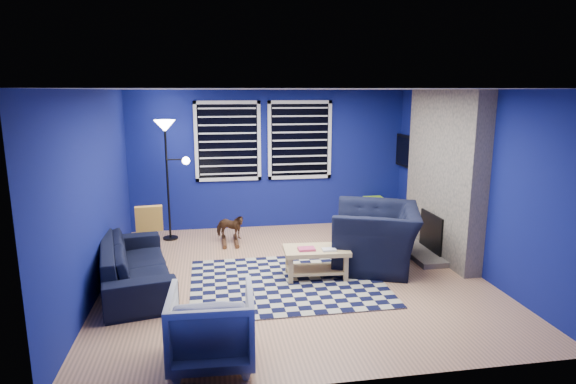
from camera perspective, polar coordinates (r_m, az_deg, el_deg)
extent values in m
plane|color=tan|center=(6.69, 0.69, -9.85)|extent=(5.00, 5.00, 0.00)
plane|color=white|center=(6.21, 0.75, 12.10)|extent=(5.00, 5.00, 0.00)
plane|color=navy|center=(8.77, -2.18, 3.85)|extent=(5.00, 0.00, 5.00)
plane|color=navy|center=(6.39, -21.93, -0.06)|extent=(0.00, 5.00, 5.00)
plane|color=navy|center=(7.20, 20.70, 1.31)|extent=(0.00, 5.00, 5.00)
cube|color=gray|center=(7.57, 17.97, 1.98)|extent=(0.26, 2.00, 2.50)
cube|color=black|center=(7.71, 16.62, -4.64)|extent=(0.04, 0.70, 0.60)
cube|color=gray|center=(7.74, 15.61, -6.91)|extent=(0.50, 1.20, 0.08)
cube|color=black|center=(8.64, -7.15, 5.99)|extent=(1.05, 0.02, 1.30)
cube|color=white|center=(8.59, -7.26, 10.50)|extent=(1.17, 0.05, 0.06)
cube|color=white|center=(8.73, -7.03, 1.54)|extent=(1.17, 0.05, 0.06)
cube|color=black|center=(8.79, 1.39, 6.18)|extent=(1.05, 0.02, 1.30)
cube|color=white|center=(8.74, 1.43, 10.61)|extent=(1.17, 0.05, 0.06)
cube|color=white|center=(8.88, 1.38, 1.80)|extent=(1.17, 0.05, 0.06)
cube|color=black|center=(8.92, 14.10, 4.61)|extent=(0.06, 1.00, 0.58)
cube|color=black|center=(8.91, 13.89, 4.61)|extent=(0.01, 0.92, 0.50)
cube|color=black|center=(6.45, -0.13, -10.64)|extent=(2.51, 2.01, 0.02)
imported|color=black|center=(6.54, -17.67, -8.13)|extent=(2.19, 1.20, 0.60)
imported|color=black|center=(7.03, 10.39, -5.21)|extent=(1.65, 1.55, 0.87)
imported|color=gray|center=(4.64, -9.05, -15.44)|extent=(0.80, 0.82, 0.72)
imported|color=#442315|center=(7.99, -6.91, -4.13)|extent=(0.41, 0.55, 0.42)
cube|color=#DABD7A|center=(6.50, 3.37, -6.92)|extent=(0.89, 0.55, 0.06)
cube|color=#DABD7A|center=(6.59, 3.35, -9.13)|extent=(0.81, 0.47, 0.03)
cube|color=#C13767|center=(6.41, 2.21, -6.76)|extent=(0.23, 0.17, 0.03)
cube|color=silver|center=(6.41, 4.87, -6.81)|extent=(0.19, 0.14, 0.03)
cube|color=#DABD7A|center=(6.32, 0.47, -9.39)|extent=(0.06, 0.06, 0.35)
cube|color=#DABD7A|center=(6.48, 6.92, -8.94)|extent=(0.06, 0.06, 0.35)
cube|color=#DABD7A|center=(6.68, -0.11, -8.21)|extent=(0.06, 0.06, 0.35)
cube|color=#DABD7A|center=(6.83, 6.01, -7.82)|extent=(0.06, 0.06, 0.35)
cube|color=#DABD7A|center=(9.17, 10.07, -2.51)|extent=(0.60, 0.48, 0.44)
cube|color=black|center=(9.17, 10.07, -2.51)|extent=(0.53, 0.42, 0.35)
cube|color=#A7EC1B|center=(9.11, 10.13, -0.89)|extent=(0.39, 0.34, 0.09)
cylinder|color=black|center=(8.48, -13.74, -5.31)|extent=(0.25, 0.25, 0.03)
cylinder|color=black|center=(8.26, -14.06, 0.88)|extent=(0.04, 0.04, 1.88)
cone|color=white|center=(8.14, -14.41, 7.60)|extent=(0.34, 0.34, 0.19)
sphere|color=white|center=(8.12, -12.00, 3.66)|extent=(0.13, 0.13, 0.13)
cube|color=gold|center=(6.82, -16.14, -3.04)|extent=(0.37, 0.15, 0.34)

